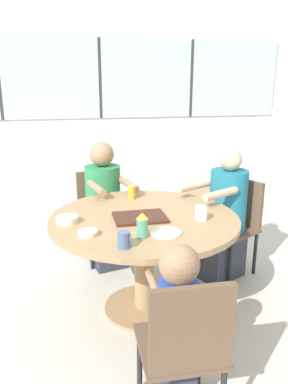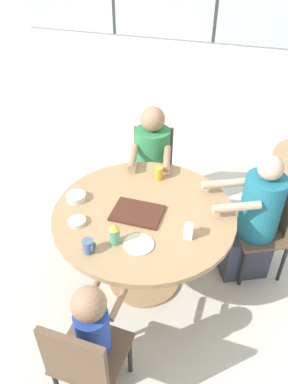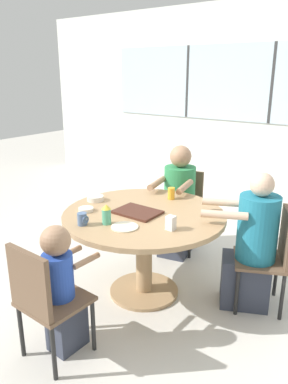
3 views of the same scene
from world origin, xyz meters
TOP-DOWN VIEW (x-y plane):
  - ground_plane at (0.00, 0.00)m, footprint 16.00×16.00m
  - wall_back_with_windows at (0.00, 2.90)m, footprint 8.40×0.08m
  - dining_table at (0.00, 0.00)m, footprint 1.34×1.34m
  - chair_for_woman_green_shirt at (0.94, 0.45)m, footprint 0.53×0.53m
  - chair_for_man_blue_shirt at (-0.23, 1.02)m, footprint 0.48×0.48m
  - chair_for_toddler at (-0.03, -1.04)m, footprint 0.41×0.41m
  - person_woman_green_shirt at (0.79, 0.38)m, footprint 0.65×0.53m
  - person_man_blue_shirt at (-0.19, 0.86)m, footprint 0.44×0.64m
  - person_toddler at (-0.02, -0.89)m, footprint 0.23×0.39m
  - food_tray_dark at (-0.04, -0.04)m, footprint 0.36×0.27m
  - coffee_mug at (-0.22, -0.49)m, footprint 0.08×0.07m
  - sippy_cup at (-0.09, -0.36)m, footprint 0.07×0.07m
  - juice_glass at (-0.01, 0.43)m, footprint 0.06×0.06m
  - milk_carton_small at (0.36, -0.16)m, footprint 0.06×0.06m
  - bowl_white_shallow at (-0.41, -0.26)m, footprint 0.12×0.12m
  - bowl_cereal at (-0.53, -0.02)m, footprint 0.15×0.15m
  - plate_tortillas at (0.07, -0.33)m, footprint 0.20×0.20m

SIDE VIEW (x-z plane):
  - ground_plane at x=0.00m, z-range 0.00..0.00m
  - person_toddler at x=-0.02m, z-range -0.01..0.93m
  - chair_for_woman_green_shirt at x=0.94m, z-range 0.08..0.92m
  - chair_for_man_blue_shirt at x=-0.23m, z-range 0.08..0.92m
  - chair_for_toddler at x=-0.03m, z-range 0.08..0.92m
  - person_woman_green_shirt at x=0.79m, z-range -0.06..1.08m
  - person_man_blue_shirt at x=-0.19m, z-range -0.06..1.10m
  - dining_table at x=0.00m, z-range 0.22..0.97m
  - plate_tortillas at x=0.07m, z-range 0.75..0.76m
  - food_tray_dark at x=-0.04m, z-range 0.75..0.77m
  - bowl_white_shallow at x=-0.41m, z-range 0.75..0.78m
  - bowl_cereal at x=-0.53m, z-range 0.75..0.80m
  - coffee_mug at x=-0.22m, z-range 0.75..0.85m
  - milk_carton_small at x=0.36m, z-range 0.75..0.86m
  - juice_glass at x=-0.01m, z-range 0.75..0.86m
  - sippy_cup at x=-0.09m, z-range 0.75..0.91m
  - wall_back_with_windows at x=0.00m, z-range 0.02..2.82m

